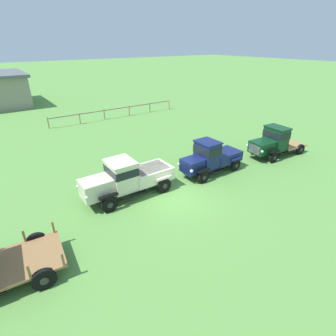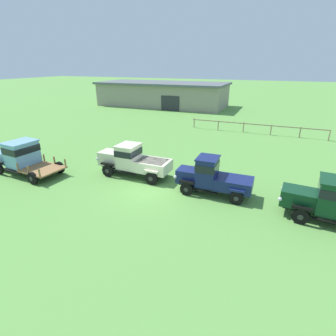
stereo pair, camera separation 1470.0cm
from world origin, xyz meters
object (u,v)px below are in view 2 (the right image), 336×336
at_px(vintage_truck_far_side, 324,199).
at_px(vintage_truck_second_in_line, 133,160).
at_px(farm_shed, 163,94).
at_px(vintage_truck_foreground_near, 21,156).
at_px(vintage_truck_midrow_center, 212,176).

bearing_deg(vintage_truck_far_side, vintage_truck_second_in_line, 173.59).
relative_size(farm_shed, vintage_truck_far_side, 4.58).
relative_size(vintage_truck_foreground_near, vintage_truck_second_in_line, 1.10).
xyz_separation_m(vintage_truck_second_in_line, vintage_truck_midrow_center, (5.74, -0.60, -0.02)).
relative_size(vintage_truck_foreground_near, vintage_truck_far_side, 1.15).
bearing_deg(vintage_truck_midrow_center, farm_shed, 118.46).
xyz_separation_m(farm_shed, vintage_truck_second_in_line, (11.18, -30.60, -0.98)).
distance_m(farm_shed, vintage_truck_midrow_center, 35.51).
bearing_deg(vintage_truck_second_in_line, vintage_truck_foreground_near, -161.83).
distance_m(farm_shed, vintage_truck_foreground_near, 33.32).
height_order(farm_shed, vintage_truck_midrow_center, farm_shed).
bearing_deg(vintage_truck_foreground_near, vintage_truck_midrow_center, 8.12).
xyz_separation_m(vintage_truck_foreground_near, vintage_truck_second_in_line, (7.68, 2.52, -0.09)).
relative_size(farm_shed, vintage_truck_midrow_center, 5.07).
height_order(vintage_truck_foreground_near, vintage_truck_far_side, vintage_truck_foreground_near).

